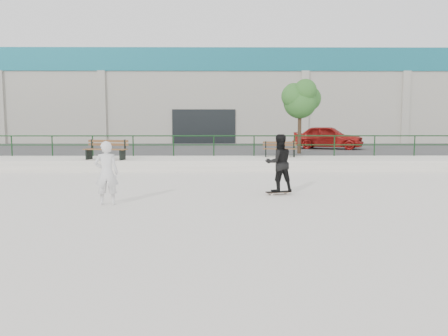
{
  "coord_description": "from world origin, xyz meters",
  "views": [
    {
      "loc": [
        1.34,
        -10.83,
        2.15
      ],
      "look_at": [
        1.44,
        2.0,
        0.81
      ],
      "focal_mm": 35.0,
      "sensor_mm": 36.0,
      "label": 1
    }
  ],
  "objects_px": {
    "bench_left": "(106,150)",
    "skateboard": "(279,192)",
    "tree": "(301,98)",
    "seated_skater": "(107,173)",
    "red_car": "(328,137)",
    "bench_right": "(280,149)",
    "standing_skater": "(279,163)"
  },
  "relations": [
    {
      "from": "skateboard",
      "to": "standing_skater",
      "type": "relative_size",
      "value": 0.47
    },
    {
      "from": "bench_left",
      "to": "skateboard",
      "type": "relative_size",
      "value": 2.51
    },
    {
      "from": "tree",
      "to": "skateboard",
      "type": "xyz_separation_m",
      "value": [
        -2.52,
        -10.5,
        -3.37
      ]
    },
    {
      "from": "bench_right",
      "to": "standing_skater",
      "type": "height_order",
      "value": "standing_skater"
    },
    {
      "from": "tree",
      "to": "bench_right",
      "type": "bearing_deg",
      "value": -120.8
    },
    {
      "from": "tree",
      "to": "seated_skater",
      "type": "bearing_deg",
      "value": -120.91
    },
    {
      "from": "bench_left",
      "to": "red_car",
      "type": "height_order",
      "value": "red_car"
    },
    {
      "from": "tree",
      "to": "standing_skater",
      "type": "distance_m",
      "value": 11.08
    },
    {
      "from": "bench_left",
      "to": "red_car",
      "type": "xyz_separation_m",
      "value": [
        11.93,
        8.03,
        0.29
      ]
    },
    {
      "from": "bench_left",
      "to": "skateboard",
      "type": "height_order",
      "value": "bench_left"
    },
    {
      "from": "skateboard",
      "to": "standing_skater",
      "type": "height_order",
      "value": "standing_skater"
    },
    {
      "from": "tree",
      "to": "seated_skater",
      "type": "distance_m",
      "value": 14.33
    },
    {
      "from": "bench_left",
      "to": "tree",
      "type": "bearing_deg",
      "value": 34.38
    },
    {
      "from": "seated_skater",
      "to": "red_car",
      "type": "bearing_deg",
      "value": -128.54
    },
    {
      "from": "skateboard",
      "to": "red_car",
      "type": "bearing_deg",
      "value": 53.01
    },
    {
      "from": "bench_right",
      "to": "red_car",
      "type": "height_order",
      "value": "red_car"
    },
    {
      "from": "red_car",
      "to": "standing_skater",
      "type": "xyz_separation_m",
      "value": [
        -5.06,
        -14.67,
        -0.29
      ]
    },
    {
      "from": "bench_left",
      "to": "bench_right",
      "type": "relative_size",
      "value": 1.21
    },
    {
      "from": "skateboard",
      "to": "seated_skater",
      "type": "xyz_separation_m",
      "value": [
        -4.72,
        -1.59,
        0.76
      ]
    },
    {
      "from": "bench_left",
      "to": "bench_right",
      "type": "height_order",
      "value": "bench_left"
    },
    {
      "from": "bench_left",
      "to": "skateboard",
      "type": "distance_m",
      "value": 9.59
    },
    {
      "from": "tree",
      "to": "seated_skater",
      "type": "xyz_separation_m",
      "value": [
        -7.24,
        -12.09,
        -2.6
      ]
    },
    {
      "from": "bench_right",
      "to": "seated_skater",
      "type": "relative_size",
      "value": 0.99
    },
    {
      "from": "bench_right",
      "to": "skateboard",
      "type": "relative_size",
      "value": 2.07
    },
    {
      "from": "standing_skater",
      "to": "seated_skater",
      "type": "relative_size",
      "value": 1.02
    },
    {
      "from": "bench_left",
      "to": "skateboard",
      "type": "bearing_deg",
      "value": -32.0
    },
    {
      "from": "skateboard",
      "to": "tree",
      "type": "bearing_deg",
      "value": 58.56
    },
    {
      "from": "bench_right",
      "to": "seated_skater",
      "type": "distance_m",
      "value": 11.38
    },
    {
      "from": "skateboard",
      "to": "seated_skater",
      "type": "height_order",
      "value": "seated_skater"
    },
    {
      "from": "red_car",
      "to": "seated_skater",
      "type": "distance_m",
      "value": 18.98
    },
    {
      "from": "red_car",
      "to": "standing_skater",
      "type": "relative_size",
      "value": 2.52
    },
    {
      "from": "bench_left",
      "to": "tree",
      "type": "xyz_separation_m",
      "value": [
        9.39,
        3.87,
        2.5
      ]
    }
  ]
}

